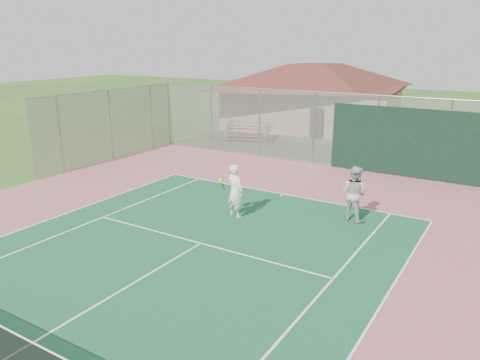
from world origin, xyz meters
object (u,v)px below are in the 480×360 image
Objects in this scene: clubhouse at (313,89)px; bleachers at (248,131)px; player_white_front at (235,191)px; player_grey_back at (354,194)px.

bleachers is at bearing -110.90° from clubhouse.
clubhouse is 18.51m from player_white_front.
player_grey_back reaches higher than bleachers.
player_white_front reaches higher than bleachers.
player_white_front is at bearing -81.40° from clubhouse.
player_white_front is (4.82, -17.79, -1.70)m from clubhouse.
player_grey_back is at bearing -139.20° from player_white_front.
clubhouse is at bearing 55.58° from bleachers.
player_white_front is 3.96m from player_grey_back.
bleachers is 1.75× the size of player_grey_back.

